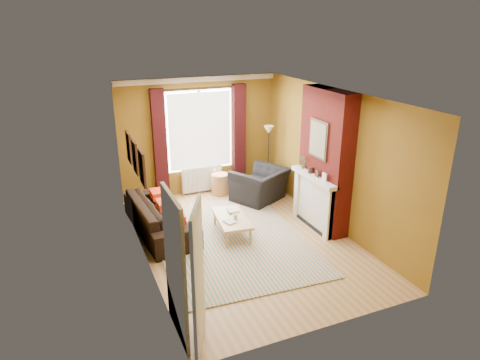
{
  "coord_description": "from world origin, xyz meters",
  "views": [
    {
      "loc": [
        -2.95,
        -6.75,
        3.99
      ],
      "look_at": [
        0.0,
        0.25,
        1.15
      ],
      "focal_mm": 32.0,
      "sensor_mm": 36.0,
      "label": 1
    }
  ],
  "objects_px": {
    "sofa": "(160,216)",
    "floor_lamp": "(269,140)",
    "armchair": "(260,185)",
    "wicker_stool": "(220,184)",
    "coffee_table": "(232,219)"
  },
  "relations": [
    {
      "from": "sofa",
      "to": "floor_lamp",
      "type": "distance_m",
      "value": 3.33
    },
    {
      "from": "floor_lamp",
      "to": "armchair",
      "type": "bearing_deg",
      "value": -132.67
    },
    {
      "from": "sofa",
      "to": "wicker_stool",
      "type": "height_order",
      "value": "sofa"
    },
    {
      "from": "floor_lamp",
      "to": "sofa",
      "type": "bearing_deg",
      "value": -158.53
    },
    {
      "from": "wicker_stool",
      "to": "floor_lamp",
      "type": "bearing_deg",
      "value": -10.6
    },
    {
      "from": "sofa",
      "to": "floor_lamp",
      "type": "height_order",
      "value": "floor_lamp"
    },
    {
      "from": "sofa",
      "to": "floor_lamp",
      "type": "relative_size",
      "value": 1.42
    },
    {
      "from": "wicker_stool",
      "to": "armchair",
      "type": "bearing_deg",
      "value": -43.86
    },
    {
      "from": "sofa",
      "to": "armchair",
      "type": "height_order",
      "value": "armchair"
    },
    {
      "from": "armchair",
      "to": "floor_lamp",
      "type": "relative_size",
      "value": 0.71
    },
    {
      "from": "armchair",
      "to": "wicker_stool",
      "type": "distance_m",
      "value": 1.03
    },
    {
      "from": "coffee_table",
      "to": "sofa",
      "type": "bearing_deg",
      "value": 158.27
    },
    {
      "from": "coffee_table",
      "to": "floor_lamp",
      "type": "height_order",
      "value": "floor_lamp"
    },
    {
      "from": "sofa",
      "to": "wicker_stool",
      "type": "xyz_separation_m",
      "value": [
        1.79,
        1.39,
        -0.08
      ]
    },
    {
      "from": "wicker_stool",
      "to": "sofa",
      "type": "bearing_deg",
      "value": -142.16
    }
  ]
}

